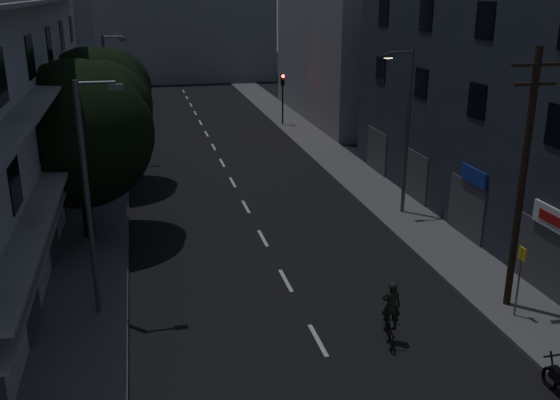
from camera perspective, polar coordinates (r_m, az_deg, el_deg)
name	(u,v)px	position (r m, az deg, el deg)	size (l,w,h in m)	color
ground	(231,180)	(37.44, -4.46, 1.84)	(160.00, 160.00, 0.00)	black
sidewalk_left	(102,187)	(37.13, -15.98, 1.14)	(3.00, 90.00, 0.15)	#565659
sidewalk_right	(350,171)	(39.16, 6.45, 2.65)	(3.00, 90.00, 0.15)	#565659
lane_markings	(218,154)	(43.40, -5.72, 4.16)	(0.15, 60.50, 0.01)	beige
building_right	(530,114)	(30.36, 21.92, 7.28)	(6.19, 28.00, 11.00)	#282D36
building_far_left	(50,24)	(58.94, -20.29, 14.82)	(6.00, 20.00, 16.00)	slate
building_far_right	(338,43)	(55.38, 5.31, 14.12)	(6.00, 20.00, 13.00)	slate
building_far_end	(175,39)	(80.85, -9.55, 14.28)	(24.00, 8.00, 10.00)	slate
tree_near	(80,128)	(28.42, -17.79, 6.26)	(6.44, 6.44, 7.94)	black
tree_mid	(96,100)	(36.30, -16.51, 8.74)	(6.33, 6.33, 7.79)	black
tree_far	(103,86)	(47.71, -15.87, 9.96)	(5.18, 5.18, 6.41)	black
traffic_signal_far_right	(283,89)	(52.05, 0.25, 10.14)	(0.28, 0.37, 4.10)	black
traffic_signal_far_left	(117,92)	(52.06, -14.69, 9.55)	(0.28, 0.37, 4.10)	black
street_lamp_left_near	(90,189)	(21.28, -16.97, 0.93)	(1.51, 0.25, 8.00)	slate
street_lamp_right	(405,125)	(30.94, 11.40, 6.75)	(1.51, 0.25, 8.00)	#515458
street_lamp_left_far	(109,93)	(41.61, -15.35, 9.44)	(1.51, 0.25, 8.00)	#575A5F
utility_pole	(523,177)	(22.31, 21.32, 1.97)	(1.80, 0.24, 9.00)	black
bus_stop_sign	(520,269)	(22.54, 21.11, -5.92)	(0.06, 0.35, 2.52)	#595B60
cyclist	(390,321)	(20.64, 10.04, -10.87)	(1.01, 1.76, 2.11)	black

